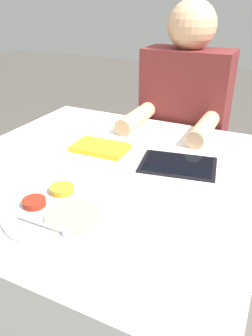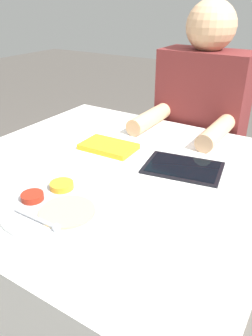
# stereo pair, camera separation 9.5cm
# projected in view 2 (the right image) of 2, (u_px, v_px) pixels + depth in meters

# --- Properties ---
(ground_plane) EXTENTS (12.00, 12.00, 0.00)m
(ground_plane) POSITION_uv_depth(u_px,v_px,m) (112.00, 317.00, 1.44)
(ground_plane) COLOR #4C4742
(dining_table) EXTENTS (1.02, 1.02, 0.75)m
(dining_table) POSITION_uv_depth(u_px,v_px,m) (110.00, 252.00, 1.26)
(dining_table) COLOR silver
(dining_table) RESTS_ON ground_plane
(thali_tray) EXTENTS (0.30, 0.30, 0.03)m
(thali_tray) POSITION_uv_depth(u_px,v_px,m) (56.00, 204.00, 0.88)
(thali_tray) COLOR #B7BABF
(thali_tray) RESTS_ON dining_table
(red_notebook) EXTENTS (0.20, 0.13, 0.02)m
(red_notebook) POSITION_uv_depth(u_px,v_px,m) (109.00, 147.00, 1.21)
(red_notebook) COLOR silver
(red_notebook) RESTS_ON dining_table
(tablet_device) EXTENTS (0.27, 0.21, 0.01)m
(tablet_device) POSITION_uv_depth(u_px,v_px,m) (183.00, 168.00, 1.07)
(tablet_device) COLOR black
(tablet_device) RESTS_ON dining_table
(person_diner) EXTENTS (0.39, 0.48, 1.25)m
(person_diner) POSITION_uv_depth(u_px,v_px,m) (197.00, 148.00, 1.59)
(person_diner) COLOR black
(person_diner) RESTS_ON ground_plane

